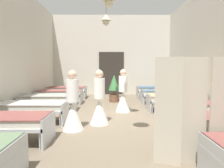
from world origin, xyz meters
The scene contains 17 objects.
ground_plane centered at (0.00, 0.00, -0.05)m, with size 7.16×10.78×0.10m, color #7A6B56.
room_shell centered at (0.00, 1.34, 2.24)m, with size 6.96×10.38×4.45m.
bed_left_row_1 centered at (-2.23, -2.20, 0.44)m, with size 1.90×0.84×0.57m.
bed_right_row_1 centered at (2.23, -2.20, 0.44)m, with size 1.90×0.84×0.57m.
bed_left_row_2 centered at (-2.23, -0.73, 0.44)m, with size 1.90×0.84×0.57m.
bed_right_row_2 centered at (2.23, -0.73, 0.44)m, with size 1.90×0.84×0.57m.
bed_left_row_3 centered at (-2.23, 0.73, 0.44)m, with size 1.90×0.84×0.57m.
bed_right_row_3 centered at (2.23, 0.73, 0.44)m, with size 1.90×0.84×0.57m.
bed_left_row_4 centered at (-2.23, 2.20, 0.44)m, with size 1.90×0.84×0.57m.
bed_right_row_4 centered at (2.23, 2.20, 0.44)m, with size 1.90×0.84×0.57m.
bed_left_row_5 centered at (-2.23, 3.66, 0.44)m, with size 1.90×0.84×0.57m.
bed_right_row_5 centered at (2.23, 3.66, 0.44)m, with size 1.90×0.84×0.57m.
nurse_near_aisle centered at (0.39, 0.65, 0.53)m, with size 0.52×0.52×1.49m.
nurse_mid_aisle centered at (-0.97, -1.36, 0.53)m, with size 0.52×0.52×1.49m.
nurse_far_aisle centered at (-0.34, -0.85, 0.53)m, with size 0.52×0.52×1.49m.
potted_plant centered at (0.11, 2.60, 0.70)m, with size 0.51×0.51×1.22m.
privacy_screen centered at (1.28, -3.08, 0.85)m, with size 1.25×0.17×1.70m.
Camera 1 is at (-0.04, -6.12, 1.54)m, focal length 31.61 mm.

